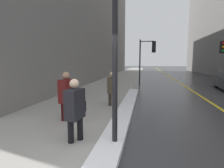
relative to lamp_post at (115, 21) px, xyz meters
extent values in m
cube|color=#9E9B93|center=(-2.26, 14.07, -2.78)|extent=(4.00, 80.00, 0.01)
cube|color=gold|center=(3.74, 14.07, -2.79)|extent=(0.16, 80.00, 0.00)
cube|color=white|center=(-0.09, 3.25, -2.72)|extent=(0.58, 9.07, 0.14)
cube|color=slate|center=(-7.26, 19.07, 6.27)|extent=(6.00, 36.00, 18.12)
cylinder|color=black|center=(0.00, 0.00, -0.59)|extent=(0.12, 0.12, 4.40)
cylinder|color=black|center=(0.14, 10.99, -0.92)|extent=(0.11, 0.11, 3.73)
cylinder|color=black|center=(0.69, 11.01, 0.80)|extent=(1.10, 0.12, 0.07)
cube|color=black|center=(1.24, 11.04, 0.35)|extent=(0.31, 0.21, 0.90)
sphere|color=red|center=(1.23, 11.16, 0.64)|extent=(0.19, 0.19, 0.19)
sphere|color=orange|center=(1.23, 11.16, 0.35)|extent=(0.19, 0.19, 0.19)
sphere|color=green|center=(1.23, 11.16, 0.06)|extent=(0.19, 0.19, 0.19)
cube|color=black|center=(6.19, 10.80, 0.22)|extent=(0.32, 0.24, 0.90)
sphere|color=red|center=(6.20, 10.68, 0.51)|extent=(0.19, 0.19, 0.19)
sphere|color=orange|center=(6.20, 10.68, 0.22)|extent=(0.19, 0.19, 0.19)
sphere|color=green|center=(6.20, 10.68, -0.07)|extent=(0.19, 0.19, 0.19)
cylinder|color=black|center=(-0.90, 0.17, -2.37)|extent=(0.14, 0.14, 0.82)
cylinder|color=black|center=(-1.06, -0.03, -2.37)|extent=(0.14, 0.14, 0.82)
cube|color=black|center=(-0.98, 0.07, -1.85)|extent=(0.37, 0.54, 0.72)
sphere|color=beige|center=(-0.98, 0.07, -1.36)|extent=(0.22, 0.22, 0.22)
cube|color=black|center=(-0.92, 0.41, -2.00)|extent=(0.14, 0.23, 0.28)
cylinder|color=#340C0C|center=(-1.80, 1.61, -2.35)|extent=(0.15, 0.15, 0.87)
cylinder|color=#340C0C|center=(-1.96, 1.40, -2.35)|extent=(0.15, 0.15, 0.87)
cube|color=#561414|center=(-1.88, 1.51, -1.80)|extent=(0.39, 0.57, 0.76)
sphere|color=tan|center=(-1.88, 1.51, -1.29)|extent=(0.23, 0.23, 0.23)
cylinder|color=#2A241B|center=(-0.71, 3.84, -2.38)|extent=(0.14, 0.14, 0.81)
cylinder|color=#2A241B|center=(-0.87, 3.65, -2.38)|extent=(0.14, 0.14, 0.81)
cube|color=#473D2D|center=(-0.79, 3.75, -1.87)|extent=(0.36, 0.53, 0.71)
sphere|color=beige|center=(-0.79, 3.75, -1.39)|extent=(0.22, 0.22, 0.22)
cylinder|color=black|center=(5.94, 10.67, -2.45)|extent=(0.26, 0.69, 0.67)
camera|label=1|loc=(0.67, -3.74, -0.85)|focal=28.00mm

